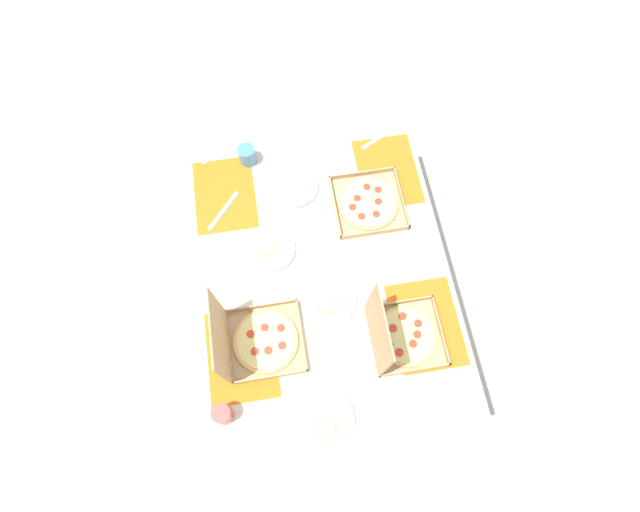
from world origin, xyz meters
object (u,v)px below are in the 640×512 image
at_px(cup_clear_right, 223,414).
at_px(pizza_box_center, 256,340).
at_px(plate_far_right, 293,186).
at_px(cup_dark, 247,155).
at_px(pizza_box_corner_left, 400,335).
at_px(plate_middle, 269,249).
at_px(plate_near_left, 324,422).
at_px(pizza_box_edge_far, 368,203).
at_px(plate_far_left, 329,300).

bearing_deg(cup_clear_right, pizza_box_center, -31.13).
relative_size(plate_far_right, cup_dark, 2.48).
height_order(pizza_box_corner_left, plate_middle, pizza_box_corner_left).
bearing_deg(pizza_box_corner_left, plate_far_right, 22.67).
bearing_deg(plate_middle, cup_dark, 5.11).
xyz_separation_m(plate_near_left, plate_middle, (0.70, 0.11, 0.00)).
bearing_deg(pizza_box_center, pizza_box_corner_left, -97.22).
bearing_deg(pizza_box_corner_left, cup_clear_right, 104.47).
xyz_separation_m(pizza_box_edge_far, plate_near_left, (-0.85, 0.33, -0.00)).
distance_m(pizza_box_edge_far, plate_far_right, 0.33).
bearing_deg(pizza_box_edge_far, plate_far_left, 148.95).
height_order(pizza_box_edge_far, plate_middle, pizza_box_edge_far).
xyz_separation_m(pizza_box_edge_far, plate_far_right, (0.14, 0.30, -0.00)).
distance_m(pizza_box_corner_left, cup_dark, 1.01).
bearing_deg(plate_far_left, pizza_box_edge_far, -31.05).
bearing_deg(pizza_box_edge_far, plate_far_right, 65.38).
bearing_deg(cup_dark, pizza_box_edge_far, -122.09).
relative_size(plate_near_left, cup_dark, 2.56).
bearing_deg(plate_middle, pizza_box_corner_left, -135.24).
distance_m(plate_near_left, cup_dark, 1.16).
relative_size(plate_middle, cup_clear_right, 2.16).
bearing_deg(plate_near_left, pizza_box_edge_far, -21.60).
relative_size(pizza_box_edge_far, pizza_box_center, 0.92).
distance_m(plate_far_left, cup_dark, 0.74).
xyz_separation_m(pizza_box_corner_left, pizza_box_center, (0.07, 0.54, 0.00)).
relative_size(pizza_box_center, plate_far_left, 1.43).
height_order(pizza_box_edge_far, plate_near_left, pizza_box_edge_far).
distance_m(plate_middle, cup_clear_right, 0.67).
bearing_deg(plate_near_left, cup_dark, 7.32).
relative_size(plate_near_left, plate_middle, 1.09).
bearing_deg(pizza_box_corner_left, plate_middle, 44.76).
distance_m(pizza_box_edge_far, cup_clear_right, 1.03).
bearing_deg(plate_middle, pizza_box_center, 166.02).
distance_m(pizza_box_center, plate_near_left, 0.38).
bearing_deg(plate_far_left, plate_far_right, 6.94).
height_order(pizza_box_corner_left, cup_dark, pizza_box_corner_left).
xyz_separation_m(plate_far_left, plate_near_left, (-0.45, 0.10, -0.00)).
height_order(pizza_box_center, plate_far_left, pizza_box_center).
relative_size(plate_far_left, cup_clear_right, 2.30).
relative_size(pizza_box_corner_left, plate_far_left, 1.39).
xyz_separation_m(cup_dark, cup_clear_right, (-1.07, 0.20, 0.00)).
distance_m(plate_near_left, plate_far_right, 0.99).
xyz_separation_m(pizza_box_edge_far, pizza_box_center, (-0.52, 0.54, 0.04)).
xyz_separation_m(pizza_box_corner_left, cup_clear_right, (-0.18, 0.69, 0.00)).
bearing_deg(cup_clear_right, plate_middle, -21.22).
xyz_separation_m(plate_near_left, cup_clear_right, (0.08, 0.35, 0.04)).
relative_size(pizza_box_corner_left, pizza_box_center, 0.97).
bearing_deg(plate_middle, cup_clear_right, 158.78).
relative_size(plate_far_left, plate_near_left, 0.98).
bearing_deg(plate_near_left, pizza_box_center, 31.89).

